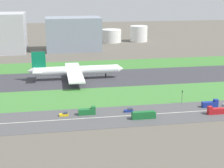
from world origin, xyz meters
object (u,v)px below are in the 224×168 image
Objects in this scene: truck_0 at (215,111)px; fuel_tank_centre at (139,34)px; airliner at (75,71)px; traffic_light at (182,96)px; terminal_building at (4,33)px; fuel_tank_west at (111,36)px; bus_0 at (144,115)px; truck_2 at (210,104)px; car_5 at (64,114)px; truck_1 at (87,111)px; hangar_building at (73,34)px; car_6 at (129,110)px.

fuel_tank_centre is at bearing -95.08° from truck_0.
airliner reaches higher than truck_0.
traffic_light is 0.18× the size of terminal_building.
truck_0 is 0.42× the size of fuel_tank_centre.
fuel_tank_west is at bearing 21.98° from terminal_building.
bus_0 is at bearing -65.81° from terminal_building.
car_5 is at bearing 180.00° from truck_2.
fuel_tank_west is at bearing 90.21° from traffic_light.
terminal_building is at bearing -57.41° from truck_0.
truck_1 is at bearing -171.22° from traffic_light.
traffic_light is 180.53m from hangar_building.
fuel_tank_west reaches higher than truck_1.
truck_0 is at bearing -50.72° from airliner.
fuel_tank_centre is (31.51, 219.01, 4.67)m from traffic_light.
traffic_light is (51.78, 7.99, 2.62)m from truck_1.
car_6 is 0.61× the size of traffic_light.
car_6 is 0.22× the size of fuel_tank_centre.
fuel_tank_centre is (32.30, 0.00, 1.73)m from fuel_tank_west.
airliner is at bearing -70.71° from bus_0.
truck_0 is at bearing -13.61° from car_6.
airliner is at bearing -50.72° from truck_0.
airliner is 7.74× the size of truck_1.
truck_1 is 64.32m from truck_2.
airliner is 100.87m from truck_0.
fuel_tank_centre reaches higher than traffic_light.
car_6 is 42.49m from truck_0.
car_5 is at bearing -172.77° from traffic_light.
hangar_building reaches higher than fuel_tank_west.
truck_2 is 0.37× the size of fuel_tank_west.
car_5 is at bearing -105.33° from fuel_tank_west.
car_5 is 0.52× the size of truck_0.
truck_1 and truck_0 have the same top height.
traffic_light is at bearing -57.17° from terminal_building.
truck_2 is 227.91m from fuel_tank_centre.
car_5 is at bearing -95.16° from hangar_building.
truck_2 is 221.34m from terminal_building.
truck_2 is 1.17× the size of traffic_light.
bus_0 is (36.98, -10.00, 0.90)m from car_5.
bus_0 is at bearing -96.09° from fuel_tank_west.
car_5 is 38.32m from bus_0.
terminal_building is at bearing 180.00° from hangar_building.
airliner reaches higher than fuel_tank_west.
traffic_light is at bearing -98.19° from fuel_tank_centre.
truck_1 is at bearing -71.61° from terminal_building.
truck_2 is 0.16× the size of hangar_building.
fuel_tank_centre reaches higher than truck_0.
car_6 is at bearing -71.69° from airliner.
truck_1 is 0.72× the size of bus_0.
truck_1 is 1.91× the size of car_5.
bus_0 is at bearing -165.47° from truck_2.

